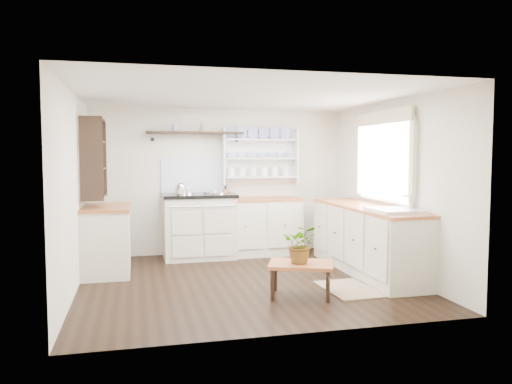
# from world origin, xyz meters

# --- Properties ---
(floor) EXTENTS (4.00, 3.80, 0.01)m
(floor) POSITION_xyz_m (0.00, 0.00, 0.00)
(floor) COLOR black
(floor) RESTS_ON ground
(wall_back) EXTENTS (4.00, 0.02, 2.30)m
(wall_back) POSITION_xyz_m (0.00, 1.90, 1.15)
(wall_back) COLOR beige
(wall_back) RESTS_ON ground
(wall_right) EXTENTS (0.02, 3.80, 2.30)m
(wall_right) POSITION_xyz_m (2.00, 0.00, 1.15)
(wall_right) COLOR beige
(wall_right) RESTS_ON ground
(wall_left) EXTENTS (0.02, 3.80, 2.30)m
(wall_left) POSITION_xyz_m (-2.00, 0.00, 1.15)
(wall_left) COLOR beige
(wall_left) RESTS_ON ground
(ceiling) EXTENTS (4.00, 3.80, 0.01)m
(ceiling) POSITION_xyz_m (0.00, 0.00, 2.30)
(ceiling) COLOR white
(ceiling) RESTS_ON wall_back
(window) EXTENTS (0.08, 1.55, 1.22)m
(window) POSITION_xyz_m (1.95, 0.15, 1.56)
(window) COLOR white
(window) RESTS_ON wall_right
(aga_cooker) EXTENTS (1.10, 0.76, 1.02)m
(aga_cooker) POSITION_xyz_m (-0.37, 1.57, 0.50)
(aga_cooker) COLOR beige
(aga_cooker) RESTS_ON floor
(back_cabinets) EXTENTS (1.27, 0.63, 0.90)m
(back_cabinets) POSITION_xyz_m (0.60, 1.60, 0.46)
(back_cabinets) COLOR beige
(back_cabinets) RESTS_ON floor
(right_cabinets) EXTENTS (0.62, 2.43, 0.90)m
(right_cabinets) POSITION_xyz_m (1.70, 0.10, 0.46)
(right_cabinets) COLOR beige
(right_cabinets) RESTS_ON floor
(belfast_sink) EXTENTS (0.55, 0.60, 0.45)m
(belfast_sink) POSITION_xyz_m (1.70, -0.65, 0.80)
(belfast_sink) COLOR white
(belfast_sink) RESTS_ON right_cabinets
(left_cabinets) EXTENTS (0.62, 1.13, 0.90)m
(left_cabinets) POSITION_xyz_m (-1.70, 0.90, 0.46)
(left_cabinets) COLOR beige
(left_cabinets) RESTS_ON floor
(plate_rack) EXTENTS (1.20, 0.22, 0.90)m
(plate_rack) POSITION_xyz_m (0.65, 1.86, 1.56)
(plate_rack) COLOR white
(plate_rack) RESTS_ON wall_back
(high_shelf) EXTENTS (1.50, 0.29, 0.16)m
(high_shelf) POSITION_xyz_m (-0.40, 1.78, 1.91)
(high_shelf) COLOR black
(high_shelf) RESTS_ON wall_back
(left_shelving) EXTENTS (0.28, 0.80, 1.05)m
(left_shelving) POSITION_xyz_m (-1.84, 0.90, 1.55)
(left_shelving) COLOR black
(left_shelving) RESTS_ON wall_left
(kettle) EXTENTS (0.19, 0.19, 0.23)m
(kettle) POSITION_xyz_m (-0.65, 1.45, 1.04)
(kettle) COLOR silver
(kettle) RESTS_ON aga_cooker
(utensil_crock) EXTENTS (0.11, 0.11, 0.13)m
(utensil_crock) POSITION_xyz_m (0.05, 1.68, 0.97)
(utensil_crock) COLOR brown
(utensil_crock) RESTS_ON back_cabinets
(center_table) EXTENTS (0.84, 0.72, 0.38)m
(center_table) POSITION_xyz_m (0.46, -0.80, 0.34)
(center_table) COLOR brown
(center_table) RESTS_ON floor
(potted_plant) EXTENTS (0.47, 0.44, 0.42)m
(potted_plant) POSITION_xyz_m (0.46, -0.80, 0.59)
(potted_plant) COLOR #3F7233
(potted_plant) RESTS_ON center_table
(floor_rug) EXTENTS (0.59, 0.87, 0.02)m
(floor_rug) POSITION_xyz_m (1.10, -0.67, 0.01)
(floor_rug) COLOR brown
(floor_rug) RESTS_ON floor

